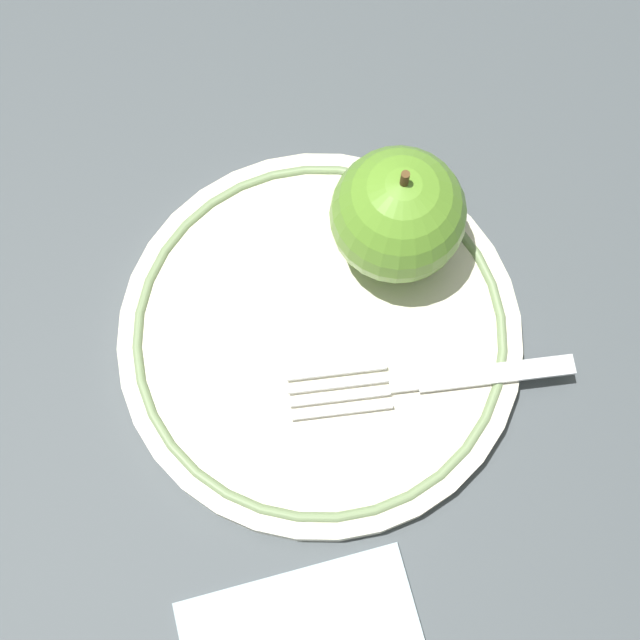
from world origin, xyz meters
name	(u,v)px	position (x,y,z in m)	size (l,w,h in m)	color
ground_plane	(325,322)	(0.00, 0.00, 0.00)	(2.00, 2.00, 0.00)	#464D51
plate	(320,335)	(0.01, -0.01, 0.01)	(0.25, 0.25, 0.02)	beige
apple_red_whole	(398,215)	(-0.02, 0.06, 0.06)	(0.08, 0.08, 0.09)	#649C2E
fork	(440,380)	(0.07, 0.04, 0.02)	(0.08, 0.17, 0.00)	silver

